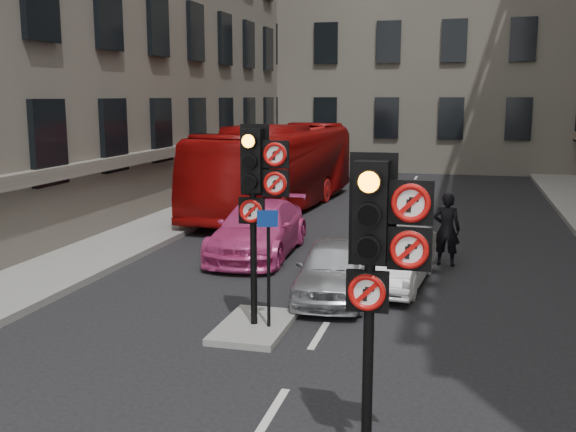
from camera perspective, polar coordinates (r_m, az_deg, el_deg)
The scene contains 12 objects.
pavement_left at distance 20.86m, azimuth -12.88°, elevation -1.44°, with size 3.00×50.00×0.16m, color gray.
centre_island at distance 12.35m, azimuth -2.88°, elevation -9.33°, with size 1.20×2.00×0.12m, color gray.
building_far at distance 44.54m, azimuth 12.07°, elevation 17.44°, with size 30.00×14.00×20.00m, color slate.
signal_near at distance 7.32m, azimuth 7.66°, elevation -2.51°, with size 0.91×0.40×3.58m.
signal_far at distance 11.71m, azimuth -2.60°, elevation 2.91°, with size 0.91×0.40×3.58m.
car_silver at distance 14.15m, azimuth 3.87°, elevation -4.48°, with size 1.44×3.57×1.22m, color #A1A3A8.
car_white at distance 15.20m, azimuth 9.04°, elevation -3.50°, with size 1.32×3.78×1.24m, color white.
car_pink at distance 17.82m, azimuth -2.50°, elevation -1.14°, with size 1.94×4.77×1.38m, color #D23D86.
bus_red at distance 24.84m, azimuth -0.89°, elevation 4.12°, with size 2.64×11.28×3.14m, color #980B0B.
motorcycle at distance 15.60m, azimuth 6.45°, elevation -3.68°, with size 0.43×1.54×0.93m, color black.
motorcyclist at distance 17.12m, azimuth 13.28°, elevation -1.09°, with size 0.67×0.44×1.84m, color black.
info_sign at distance 11.78m, azimuth -1.69°, elevation -3.08°, with size 0.36×0.15×2.11m.
Camera 1 is at (2.33, -6.10, 4.17)m, focal length 42.00 mm.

